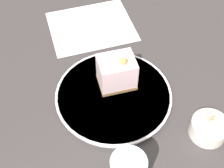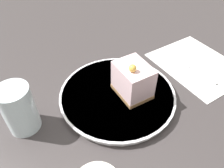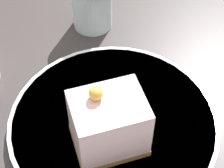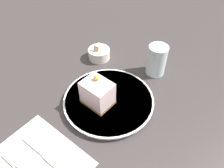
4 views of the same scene
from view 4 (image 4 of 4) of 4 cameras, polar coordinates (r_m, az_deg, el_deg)
The scene contains 7 objects.
ground_plane at distance 0.69m, azimuth 1.51°, elevation -5.55°, with size 4.00×4.00×0.00m, color #383333.
plate at distance 0.69m, azimuth -0.87°, elevation -4.32°, with size 0.28×0.28×0.02m.
cake_slice at distance 0.65m, azimuth -3.83°, elevation -2.42°, with size 0.08×0.09×0.10m.
napkin at distance 0.62m, azimuth -19.25°, elevation -19.22°, with size 0.23×0.26×0.00m.
knife at distance 0.61m, azimuth -16.15°, elevation -18.36°, with size 0.04×0.18×0.00m.
sugar_bowl at distance 0.85m, azimuth -3.41°, elevation 7.94°, with size 0.08×0.08×0.06m.
drinking_glass at distance 0.78m, azimuth 11.58°, elevation 6.12°, with size 0.07×0.07×0.11m.
Camera 4 is at (-0.32, -0.30, 0.53)m, focal length 35.00 mm.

